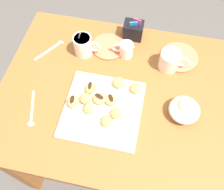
# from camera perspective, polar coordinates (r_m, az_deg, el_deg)

# --- Properties ---
(ground_plane) EXTENTS (8.00, 8.00, 0.00)m
(ground_plane) POSITION_cam_1_polar(r_m,az_deg,el_deg) (1.71, 0.74, -12.12)
(ground_plane) COLOR #514C47
(dining_table) EXTENTS (1.00, 0.78, 0.75)m
(dining_table) POSITION_cam_1_polar(r_m,az_deg,el_deg) (1.15, 1.07, -2.98)
(dining_table) COLOR #935628
(dining_table) RESTS_ON ground_plane
(pastry_plate_square) EXTENTS (0.30, 0.30, 0.02)m
(pastry_plate_square) POSITION_cam_1_polar(r_m,az_deg,el_deg) (0.98, -2.18, -3.32)
(pastry_plate_square) COLOR silver
(pastry_plate_square) RESTS_ON dining_table
(coffee_mug_cream_left) EXTENTS (0.12, 0.08, 0.15)m
(coffee_mug_cream_left) POSITION_cam_1_polar(r_m,az_deg,el_deg) (1.12, -6.65, 11.47)
(coffee_mug_cream_left) COLOR silver
(coffee_mug_cream_left) RESTS_ON dining_table
(coffee_mug_cream_right) EXTENTS (0.13, 0.09, 0.13)m
(coffee_mug_cream_right) POSITION_cam_1_polar(r_m,az_deg,el_deg) (1.09, 13.34, 7.93)
(coffee_mug_cream_right) COLOR silver
(coffee_mug_cream_right) RESTS_ON dining_table
(cream_pitcher_white) EXTENTS (0.10, 0.06, 0.07)m
(cream_pitcher_white) POSITION_cam_1_polar(r_m,az_deg,el_deg) (1.11, 3.18, 10.60)
(cream_pitcher_white) COLOR silver
(cream_pitcher_white) RESTS_ON dining_table
(sugar_caddy) EXTENTS (0.09, 0.07, 0.11)m
(sugar_caddy) POSITION_cam_1_polar(r_m,az_deg,el_deg) (1.19, 4.96, 14.81)
(sugar_caddy) COLOR black
(sugar_caddy) RESTS_ON dining_table
(ice_cream_bowl) EXTENTS (0.12, 0.12, 0.09)m
(ice_cream_bowl) POSITION_cam_1_polar(r_m,az_deg,el_deg) (0.98, 16.54, -3.22)
(ice_cream_bowl) COLOR silver
(ice_cream_bowl) RESTS_ON dining_table
(saucer_coral_left) EXTENTS (0.17, 0.17, 0.01)m
(saucer_coral_left) POSITION_cam_1_polar(r_m,az_deg,el_deg) (1.16, 15.35, 8.50)
(saucer_coral_left) COLOR #E5704C
(saucer_coral_left) RESTS_ON dining_table
(saucer_coral_right) EXTENTS (0.16, 0.16, 0.01)m
(saucer_coral_right) POSITION_cam_1_polar(r_m,az_deg,el_deg) (1.16, -0.77, 11.20)
(saucer_coral_right) COLOR #E5704C
(saucer_coral_right) RESTS_ON dining_table
(loose_spoon_near_saucer) EXTENTS (0.10, 0.14, 0.01)m
(loose_spoon_near_saucer) POSITION_cam_1_polar(r_m,az_deg,el_deg) (1.19, -13.67, 10.60)
(loose_spoon_near_saucer) COLOR silver
(loose_spoon_near_saucer) RESTS_ON dining_table
(loose_spoon_by_plate) EXTENTS (0.06, 0.15, 0.01)m
(loose_spoon_by_plate) POSITION_cam_1_polar(r_m,az_deg,el_deg) (1.03, -18.17, -3.99)
(loose_spoon_by_plate) COLOR silver
(loose_spoon_by_plate) RESTS_ON dining_table
(beignet_0) EXTENTS (0.05, 0.05, 0.04)m
(beignet_0) POSITION_cam_1_polar(r_m,az_deg,el_deg) (0.95, -5.43, -3.15)
(beignet_0) COLOR #DBA351
(beignet_0) RESTS_ON pastry_plate_square
(beignet_1) EXTENTS (0.06, 0.06, 0.03)m
(beignet_1) POSITION_cam_1_polar(r_m,az_deg,el_deg) (0.98, -2.91, -0.79)
(beignet_1) COLOR #DBA351
(beignet_1) RESTS_ON pastry_plate_square
(chocolate_drizzle_1) EXTENTS (0.04, 0.03, 0.00)m
(chocolate_drizzle_1) POSITION_cam_1_polar(r_m,az_deg,el_deg) (0.96, -2.95, -0.34)
(chocolate_drizzle_1) COLOR black
(chocolate_drizzle_1) RESTS_ON beignet_1
(beignet_2) EXTENTS (0.05, 0.05, 0.04)m
(beignet_2) POSITION_cam_1_polar(r_m,az_deg,el_deg) (0.98, -9.07, -1.57)
(beignet_2) COLOR #DBA351
(beignet_2) RESTS_ON pastry_plate_square
(chocolate_drizzle_2) EXTENTS (0.02, 0.04, 0.00)m
(chocolate_drizzle_2) POSITION_cam_1_polar(r_m,az_deg,el_deg) (0.96, -9.24, -0.99)
(chocolate_drizzle_2) COLOR black
(chocolate_drizzle_2) RESTS_ON beignet_2
(beignet_3) EXTENTS (0.05, 0.06, 0.04)m
(beignet_3) POSITION_cam_1_polar(r_m,az_deg,el_deg) (1.00, -5.04, 1.62)
(beignet_3) COLOR #DBA351
(beignet_3) RESTS_ON pastry_plate_square
(chocolate_drizzle_3) EXTENTS (0.02, 0.04, 0.00)m
(chocolate_drizzle_3) POSITION_cam_1_polar(r_m,az_deg,el_deg) (0.98, -5.13, 2.27)
(chocolate_drizzle_3) COLOR black
(chocolate_drizzle_3) RESTS_ON beignet_3
(beignet_4) EXTENTS (0.05, 0.05, 0.03)m
(beignet_4) POSITION_cam_1_polar(r_m,az_deg,el_deg) (0.93, -1.28, -6.10)
(beignet_4) COLOR #DBA351
(beignet_4) RESTS_ON pastry_plate_square
(beignet_5) EXTENTS (0.07, 0.07, 0.03)m
(beignet_5) POSITION_cam_1_polar(r_m,az_deg,el_deg) (0.97, -0.26, -1.14)
(beignet_5) COLOR #DBA351
(beignet_5) RESTS_ON pastry_plate_square
(chocolate_drizzle_5) EXTENTS (0.03, 0.04, 0.00)m
(chocolate_drizzle_5) POSITION_cam_1_polar(r_m,az_deg,el_deg) (0.96, -0.26, -0.67)
(chocolate_drizzle_5) COLOR black
(chocolate_drizzle_5) RESTS_ON beignet_5
(beignet_6) EXTENTS (0.05, 0.05, 0.03)m
(beignet_6) POSITION_cam_1_polar(r_m,az_deg,el_deg) (0.94, 0.96, -4.31)
(beignet_6) COLOR #DBA351
(beignet_6) RESTS_ON pastry_plate_square
(beignet_7) EXTENTS (0.07, 0.07, 0.03)m
(beignet_7) POSITION_cam_1_polar(r_m,az_deg,el_deg) (1.01, 1.64, 2.90)
(beignet_7) COLOR #DBA351
(beignet_7) RESTS_ON pastry_plate_square
(beignet_8) EXTENTS (0.06, 0.06, 0.03)m
(beignet_8) POSITION_cam_1_polar(r_m,az_deg,el_deg) (1.00, 5.51, 1.59)
(beignet_8) COLOR #DBA351
(beignet_8) RESTS_ON pastry_plate_square
(beignet_9) EXTENTS (0.06, 0.06, 0.04)m
(beignet_9) POSITION_cam_1_polar(r_m,az_deg,el_deg) (0.98, -6.23, -0.80)
(beignet_9) COLOR #DBA351
(beignet_9) RESTS_ON pastry_plate_square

